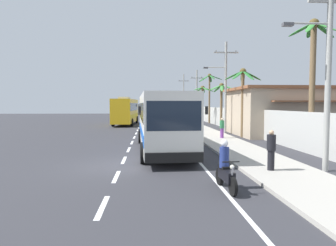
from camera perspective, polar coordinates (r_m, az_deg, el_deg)
ground_plane at (r=14.47m, az=-8.74°, el=-7.92°), size 160.00×160.00×0.00m
sidewalk_kerb at (r=24.89m, az=9.27°, el=-2.95°), size 3.20×90.00×0.14m
lane_markings at (r=28.85m, az=-1.55°, el=-2.15°), size 3.93×71.00×0.01m
boundary_wall at (r=29.66m, az=14.75°, el=0.22°), size 0.24×60.00×2.42m
coach_bus_foreground at (r=18.85m, az=-1.16°, el=0.71°), size 3.40×12.15×3.72m
coach_bus_far_lane at (r=42.64m, az=-7.97°, el=2.33°), size 3.28×11.11×3.83m
motorcycle_beside_bus at (r=10.47m, az=10.71°, el=-8.58°), size 0.56×1.96×1.68m
motorcycle_trailing at (r=27.16m, az=3.13°, el=-1.18°), size 0.56×1.96×1.53m
pedestrian_near_kerb at (r=13.28m, az=18.78°, el=-4.69°), size 0.36×0.36×1.67m
pedestrian_midwalk at (r=24.95m, az=10.09°, el=-0.83°), size 0.36×0.36×1.63m
utility_pole_nearest at (r=14.59m, az=27.64°, el=9.48°), size 2.99×0.24×8.42m
utility_pole_mid at (r=30.22m, az=10.61°, el=7.07°), size 3.40×0.24×8.86m
utility_pole_far at (r=46.66m, az=5.40°, el=5.15°), size 1.86×0.24×8.04m
utility_pole_distant at (r=63.33m, az=2.94°, el=5.25°), size 2.19×0.24×9.13m
palm_nearest at (r=27.10m, az=13.84°, el=6.56°), size 3.18×3.39×5.96m
palm_second at (r=19.52m, az=25.52°, el=9.71°), size 2.50×2.77×7.71m
palm_third at (r=34.66m, az=9.97°, el=5.23°), size 3.07×2.91×5.24m
palm_fourth at (r=42.30m, az=6.50°, el=4.63°), size 3.12×3.23×5.42m
palm_farthest at (r=46.57m, az=7.77°, el=6.72°), size 3.71×3.82×7.48m
roadside_building at (r=30.73m, az=22.59°, el=2.05°), size 11.58×8.71×4.39m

